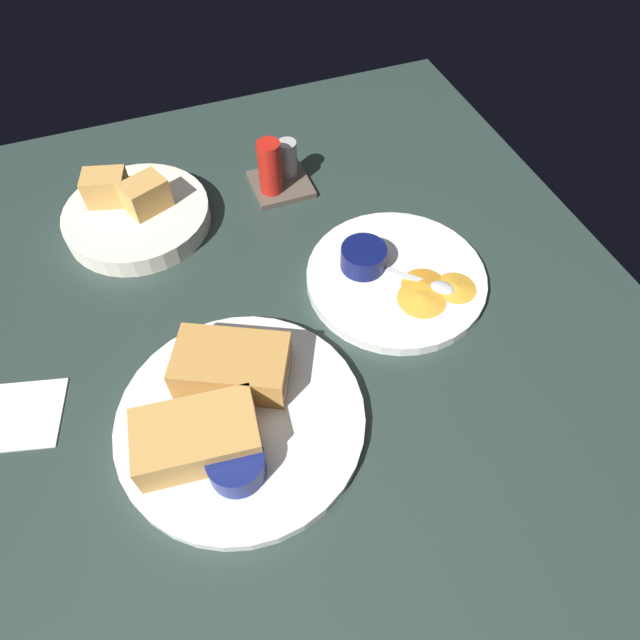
{
  "coord_description": "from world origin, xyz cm",
  "views": [
    {
      "loc": [
        -3.81,
        -39.95,
        58.45
      ],
      "look_at": [
        10.56,
        -1.45,
        3.0
      ],
      "focal_mm": 30.97,
      "sensor_mm": 36.0,
      "label": 1
    }
  ],
  "objects": [
    {
      "name": "plate_sandwich_main",
      "position": [
        -2.35,
        -10.1,
        0.8
      ],
      "size": [
        28.5,
        28.5,
        1.6
      ],
      "primitive_type": "cylinder",
      "color": "white",
      "rests_on": "ground_plane"
    },
    {
      "name": "sandwich_half_far",
      "position": [
        -7.38,
        -12.1,
        4.0
      ],
      "size": [
        13.95,
        8.98,
        4.8
      ],
      "color": "tan",
      "rests_on": "plate_sandwich_main"
    },
    {
      "name": "sandwich_half_near",
      "position": [
        -1.56,
        -4.74,
        4.0
      ],
      "size": [
        15.02,
        12.58,
        4.8
      ],
      "color": "#C68C42",
      "rests_on": "plate_sandwich_main"
    },
    {
      "name": "bread_basket_rear",
      "position": [
        -7.94,
        27.31,
        2.07
      ],
      "size": [
        21.37,
        21.37,
        7.61
      ],
      "color": "silver",
      "rests_on": "ground_plane"
    },
    {
      "name": "ground_plane",
      "position": [
        0.0,
        0.0,
        -1.5
      ],
      "size": [
        110.0,
        110.0,
        3.0
      ],
      "primitive_type": "cube",
      "color": "#283833"
    },
    {
      "name": "paper_napkin_folded",
      "position": [
        -27.04,
        0.24,
        0.2
      ],
      "size": [
        12.89,
        11.44,
        0.4
      ],
      "primitive_type": "cube",
      "rotation": [
        0.0,
        0.0,
        -0.25
      ],
      "color": "white",
      "rests_on": "ground_plane"
    },
    {
      "name": "spoon_by_dark_ramekin",
      "position": [
        -3.48,
        -11.14,
        1.96
      ],
      "size": [
        2.98,
        9.96,
        0.8
      ],
      "color": "silver",
      "rests_on": "plate_sandwich_main"
    },
    {
      "name": "plantain_chip_scatter",
      "position": [
        26.59,
        -1.14,
        1.9
      ],
      "size": [
        12.57,
        9.43,
        0.6
      ],
      "color": "gold",
      "rests_on": "plate_chips_companion"
    },
    {
      "name": "plate_chips_companion",
      "position": [
        23.47,
        3.2,
        0.8
      ],
      "size": [
        24.69,
        24.69,
        1.6
      ],
      "primitive_type": "cylinder",
      "color": "white",
      "rests_on": "ground_plane"
    },
    {
      "name": "condiment_caddy",
      "position": [
        14.34,
        27.58,
        3.41
      ],
      "size": [
        9.0,
        9.0,
        9.5
      ],
      "color": "brown",
      "rests_on": "ground_plane"
    },
    {
      "name": "ramekin_light_gravy",
      "position": [
        19.76,
        6.28,
        3.36
      ],
      "size": [
        6.24,
        6.24,
        3.24
      ],
      "color": "#0C144C",
      "rests_on": "plate_chips_companion"
    },
    {
      "name": "spoon_by_gravy_ramekin",
      "position": [
        27.06,
        -0.49,
        1.96
      ],
      "size": [
        7.95,
        8.1,
        0.8
      ],
      "color": "silver",
      "rests_on": "plate_chips_companion"
    },
    {
      "name": "ramekin_dark_sauce",
      "position": [
        -4.26,
        -16.22,
        3.43
      ],
      "size": [
        6.16,
        6.16,
        3.39
      ],
      "color": "navy",
      "rests_on": "plate_sandwich_main"
    }
  ]
}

